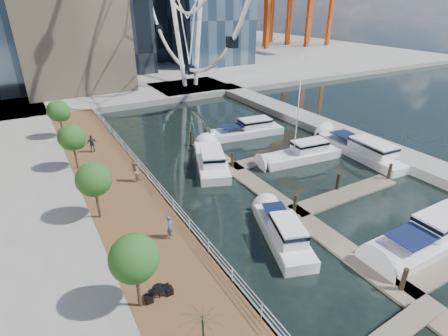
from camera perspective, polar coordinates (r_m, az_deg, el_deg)
ground at (r=24.09m, az=18.52°, el=-18.18°), size 520.00×520.00×0.00m
boardwalk at (r=30.39m, az=-15.40°, el=-6.32°), size 6.00×60.00×1.00m
seawall at (r=31.07m, az=-10.09°, el=-4.97°), size 0.25×60.00×1.00m
land_far at (r=114.44m, az=-23.40°, el=16.01°), size 200.00×114.00×1.00m
breakwater at (r=48.55m, az=17.60°, el=5.76°), size 4.00×60.00×1.00m
pier at (r=70.37m, az=-5.50°, el=12.88°), size 14.00×12.00×1.00m
railing at (r=30.53m, az=-10.41°, el=-3.37°), size 0.10×60.00×1.05m
floating_docks at (r=34.13m, az=15.62°, el=-2.61°), size 16.00×34.00×2.60m
street_trees at (r=27.36m, az=-20.55°, el=-1.77°), size 2.60×42.60×4.60m
yacht_foreground at (r=30.37m, az=30.38°, el=-10.51°), size 11.98×3.25×2.15m
pedestrian_near at (r=25.00m, az=-8.79°, el=-9.49°), size 0.73×0.77×1.76m
pedestrian_mid at (r=32.93m, az=-14.39°, el=-0.61°), size 1.10×1.19×1.97m
pedestrian_far at (r=40.88m, az=-20.73°, el=3.75°), size 1.14×0.48×1.95m
moored_yachts at (r=38.00m, az=13.67°, el=-0.17°), size 22.53×39.19×11.50m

